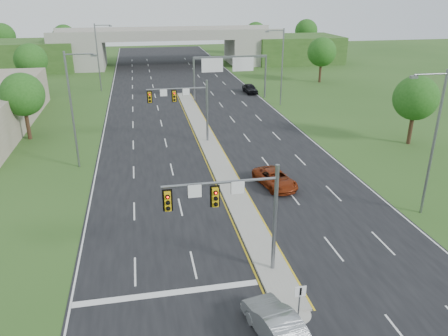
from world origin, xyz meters
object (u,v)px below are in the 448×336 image
signal_mast_near (238,205)px  overpass (168,50)px  car_silver (277,326)px  car_far_c (250,88)px  signal_mast_far (186,102)px  keep_right_sign (300,297)px  car_far_a (275,179)px  sign_gantry (229,66)px

signal_mast_near → overpass: 80.11m
car_silver → car_far_c: car_silver is taller
signal_mast_far → keep_right_sign: bearing=-85.6°
signal_mast_far → car_far_c: size_ratio=1.60×
keep_right_sign → car_silver: 1.93m
car_silver → car_far_a: car_silver is taller
signal_mast_far → car_far_c: (13.26, 23.66, -3.96)m
signal_mast_far → sign_gantry: (8.95, 19.99, 0.51)m
signal_mast_near → overpass: bearing=88.4°
sign_gantry → car_silver: bearing=-99.2°
overpass → signal_mast_near: bearing=-91.6°
overpass → car_far_a: 68.31m
signal_mast_near → sign_gantry: signal_mast_near is taller
car_far_c → car_silver: bearing=-106.5°
sign_gantry → car_far_a: size_ratio=2.29×
signal_mast_near → car_far_c: bearing=74.8°
signal_mast_near → signal_mast_far: (0.00, 25.00, 0.00)m
signal_mast_far → keep_right_sign: size_ratio=3.18×
signal_mast_near → keep_right_sign: bearing=-63.1°
signal_mast_far → car_silver: (0.76, -30.46, -3.90)m
signal_mast_near → sign_gantry: (8.95, 44.99, 0.51)m
signal_mast_far → sign_gantry: bearing=65.9°
car_silver → car_far_a: 18.19m
car_silver → sign_gantry: bearing=-110.9°
signal_mast_far → overpass: overpass is taller
car_silver → signal_mast_near: bearing=-93.7°
keep_right_sign → overpass: bearing=90.0°
overpass → car_far_a: (3.86, -68.15, -2.83)m
car_far_a → overpass: bearing=81.2°
signal_mast_near → car_silver: (0.76, -5.46, -3.90)m
sign_gantry → signal_mast_near: bearing=-101.2°
keep_right_sign → car_far_c: size_ratio=0.50×
signal_mast_far → signal_mast_near: bearing=-90.0°
sign_gantry → car_far_c: sign_gantry is taller
signal_mast_near → signal_mast_far: size_ratio=1.00×
signal_mast_near → signal_mast_far: same height
car_far_c → signal_mast_far: bearing=-122.8°
signal_mast_far → car_far_a: size_ratio=1.38×
signal_mast_near → car_far_c: signal_mast_near is taller
overpass → car_far_c: bearing=-70.7°
keep_right_sign → car_silver: bearing=-146.1°
keep_right_sign → car_far_a: bearing=76.8°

